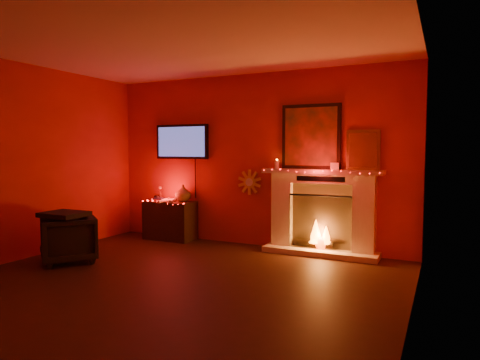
% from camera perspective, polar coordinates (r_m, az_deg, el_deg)
% --- Properties ---
extents(room, '(5.00, 5.00, 5.00)m').
position_cam_1_polar(room, '(4.59, -11.08, 1.96)').
color(room, black).
rests_on(room, ground).
extents(floor, '(5.00, 5.00, 0.00)m').
position_cam_1_polar(floor, '(4.83, -10.86, -14.25)').
color(floor, black).
rests_on(floor, ground).
extents(fireplace, '(1.72, 0.40, 2.18)m').
position_cam_1_polar(fireplace, '(6.32, 10.81, -3.18)').
color(fireplace, beige).
rests_on(fireplace, floor).
extents(tv, '(1.00, 0.07, 1.24)m').
position_cam_1_polar(tv, '(7.35, -7.74, 5.06)').
color(tv, black).
rests_on(tv, room).
extents(sunburst_clock, '(0.40, 0.03, 0.40)m').
position_cam_1_polar(sunburst_clock, '(6.78, 1.28, -0.29)').
color(sunburst_clock, gold).
rests_on(sunburst_clock, room).
extents(console_table, '(0.85, 0.55, 0.93)m').
position_cam_1_polar(console_table, '(7.34, -9.20, -4.95)').
color(console_table, black).
rests_on(console_table, floor).
extents(armchair, '(0.95, 0.96, 0.63)m').
position_cam_1_polar(armchair, '(6.25, -21.95, -7.31)').
color(armchair, black).
rests_on(armchair, floor).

